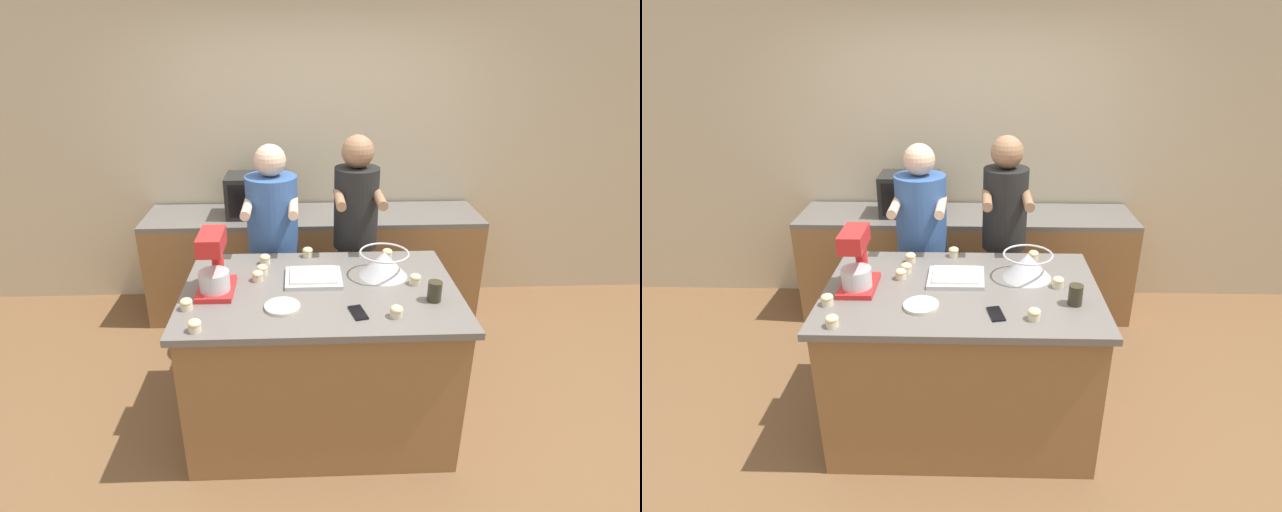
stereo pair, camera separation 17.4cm
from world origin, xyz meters
TOP-DOWN VIEW (x-y plane):
  - ground_plane at (0.00, 0.00)m, footprint 16.00×16.00m
  - back_wall at (0.00, 1.78)m, footprint 10.00×0.06m
  - island_counter at (0.00, 0.00)m, footprint 1.58×1.01m
  - back_counter at (0.00, 1.43)m, footprint 2.80×0.60m
  - person_left at (-0.30, 0.75)m, footprint 0.37×0.52m
  - person_right at (0.28, 0.75)m, footprint 0.33×0.49m
  - stand_mixer at (-0.59, -0.02)m, footprint 0.20×0.30m
  - mixing_bowl at (0.39, 0.15)m, footprint 0.30×0.30m
  - baking_tray at (-0.04, 0.11)m, footprint 0.33×0.28m
  - microwave_oven at (-0.47, 1.43)m, footprint 0.49×0.33m
  - cell_phone at (0.19, -0.29)m, footprint 0.10×0.16m
  - drinking_glass at (0.62, -0.17)m, footprint 0.08×0.08m
  - small_plate at (-0.21, -0.22)m, footprint 0.19×0.19m
  - cupcake_0 at (-0.06, 0.45)m, footprint 0.07×0.07m
  - cupcake_1 at (0.55, 0.03)m, footprint 0.07×0.07m
  - cupcake_2 at (-0.37, 0.11)m, footprint 0.07×0.07m
  - cupcake_3 at (0.38, -0.33)m, footprint 0.07×0.07m
  - cupcake_4 at (0.45, 0.40)m, footprint 0.07×0.07m
  - cupcake_5 at (-0.64, -0.43)m, footprint 0.07×0.07m
  - cupcake_6 at (-0.34, 0.34)m, footprint 0.07×0.07m
  - cupcake_7 at (-0.34, 0.19)m, footprint 0.07×0.07m
  - cupcake_8 at (-0.72, -0.21)m, footprint 0.07×0.07m

SIDE VIEW (x-z plane):
  - ground_plane at x=0.00m, z-range 0.00..0.00m
  - back_counter at x=0.00m, z-range 0.00..0.91m
  - island_counter at x=0.00m, z-range 0.00..0.96m
  - person_left at x=-0.30m, z-range 0.04..1.67m
  - person_right at x=0.28m, z-range 0.06..1.75m
  - cell_phone at x=0.19m, z-range 0.96..0.97m
  - small_plate at x=-0.21m, z-range 0.96..0.97m
  - baking_tray at x=-0.04m, z-range 0.95..0.99m
  - cupcake_0 at x=-0.06m, z-range 0.96..1.02m
  - cupcake_1 at x=0.55m, z-range 0.96..1.02m
  - cupcake_2 at x=-0.37m, z-range 0.96..1.02m
  - cupcake_3 at x=0.38m, z-range 0.96..1.02m
  - cupcake_4 at x=0.45m, z-range 0.96..1.02m
  - cupcake_5 at x=-0.64m, z-range 0.96..1.02m
  - cupcake_6 at x=-0.34m, z-range 0.96..1.02m
  - cupcake_7 at x=-0.34m, z-range 0.96..1.02m
  - cupcake_8 at x=-0.72m, z-range 0.96..1.02m
  - drinking_glass at x=0.62m, z-range 0.96..1.07m
  - mixing_bowl at x=0.39m, z-range 0.96..1.12m
  - microwave_oven at x=-0.47m, z-range 0.91..1.25m
  - stand_mixer at x=-0.59m, z-range 0.94..1.30m
  - back_wall at x=0.00m, z-range 0.00..2.70m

